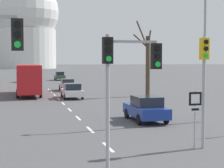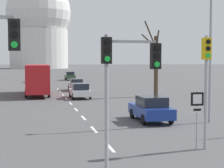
{
  "view_description": "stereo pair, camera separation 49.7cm",
  "coord_description": "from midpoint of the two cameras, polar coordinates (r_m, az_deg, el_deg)",
  "views": [
    {
      "loc": [
        -3.88,
        -8.59,
        3.94
      ],
      "look_at": [
        -0.33,
        5.74,
        3.02
      ],
      "focal_mm": 60.0,
      "sensor_mm": 36.0,
      "label": 1
    },
    {
      "loc": [
        -3.39,
        -8.7,
        3.94
      ],
      "look_at": [
        -0.33,
        5.74,
        3.02
      ],
      "focal_mm": 60.0,
      "sensor_mm": 36.0,
      "label": 2
    }
  ],
  "objects": [
    {
      "name": "traffic_signal_near_right",
      "position": [
        17.08,
        13.04,
        2.06
      ],
      "size": [
        0.36,
        0.34,
        5.06
      ],
      "color": "#9E9EA3",
      "rests_on": "ground_plane"
    },
    {
      "name": "lane_stripe_4",
      "position": [
        30.43,
        -6.94,
        -3.91
      ],
      "size": [
        0.16,
        2.0,
        0.01
      ],
      "primitive_type": "cube",
      "color": "silver",
      "rests_on": "ground_plane"
    },
    {
      "name": "sedan_far_left",
      "position": [
        39.52,
        -6.48,
        -1.03
      ],
      "size": [
        1.97,
        4.58,
        1.59
      ],
      "color": "silver",
      "rests_on": "ground_plane"
    },
    {
      "name": "lane_stripe_8",
      "position": [
        48.26,
        -9.54,
        -1.18
      ],
      "size": [
        0.16,
        2.0,
        0.01
      ],
      "primitive_type": "cube",
      "color": "silver",
      "rests_on": "ground_plane"
    },
    {
      "name": "lane_stripe_9",
      "position": [
        52.73,
        -9.91,
        -0.79
      ],
      "size": [
        0.16,
        2.0,
        0.01
      ],
      "primitive_type": "cube",
      "color": "silver",
      "rests_on": "ground_plane"
    },
    {
      "name": "city_bus",
      "position": [
        43.8,
        -12.96,
        0.98
      ],
      "size": [
        2.66,
        10.8,
        3.48
      ],
      "color": "red",
      "rests_on": "ground_plane"
    },
    {
      "name": "sedan_near_left",
      "position": [
        49.84,
        -7.13,
        -0.1
      ],
      "size": [
        1.85,
        4.42,
        1.57
      ],
      "color": "#B7B7BC",
      "rests_on": "ground_plane"
    },
    {
      "name": "sedan_near_right",
      "position": [
        70.93,
        -13.35,
        0.97
      ],
      "size": [
        1.84,
        4.13,
        1.75
      ],
      "color": "maroon",
      "rests_on": "ground_plane"
    },
    {
      "name": "lane_stripe_7",
      "position": [
        43.79,
        -9.09,
        -1.66
      ],
      "size": [
        0.16,
        2.0,
        0.01
      ],
      "primitive_type": "cube",
      "color": "silver",
      "rests_on": "ground_plane"
    },
    {
      "name": "traffic_signal_centre_tall",
      "position": [
        13.65,
        0.96,
        2.59
      ],
      "size": [
        2.22,
        0.34,
        4.89
      ],
      "color": "#9E9EA3",
      "rests_on": "ground_plane"
    },
    {
      "name": "sedan_mid_centre",
      "position": [
        24.56,
        4.61,
        -3.73
      ],
      "size": [
        1.96,
        4.38,
        1.65
      ],
      "color": "navy",
      "rests_on": "ground_plane"
    },
    {
      "name": "lane_stripe_6",
      "position": [
        39.32,
        -8.54,
        -2.24
      ],
      "size": [
        0.16,
        2.0,
        0.01
      ],
      "primitive_type": "cube",
      "color": "silver",
      "rests_on": "ground_plane"
    },
    {
      "name": "lane_stripe_5",
      "position": [
        34.87,
        -7.84,
        -2.97
      ],
      "size": [
        0.16,
        2.0,
        0.01
      ],
      "primitive_type": "cube",
      "color": "silver",
      "rests_on": "ground_plane"
    },
    {
      "name": "lane_stripe_2",
      "position": [
        21.63,
        -4.02,
        -6.95
      ],
      "size": [
        0.16,
        2.0,
        0.01
      ],
      "primitive_type": "cube",
      "color": "silver",
      "rests_on": "ground_plane"
    },
    {
      "name": "lane_stripe_1",
      "position": [
        17.31,
        -1.43,
        -9.6
      ],
      "size": [
        0.16,
        2.0,
        0.01
      ],
      "primitive_type": "cube",
      "color": "silver",
      "rests_on": "ground_plane"
    },
    {
      "name": "capitol_dome",
      "position": [
        202.54,
        -12.97,
        8.9
      ],
      "size": [
        33.68,
        33.68,
        47.57
      ],
      "color": "silver",
      "rests_on": "ground_plane"
    },
    {
      "name": "lane_stripe_3",
      "position": [
        26.02,
        -5.73,
        -5.17
      ],
      "size": [
        0.16,
        2.0,
        0.01
      ],
      "primitive_type": "cube",
      "color": "silver",
      "rests_on": "ground_plane"
    },
    {
      "name": "sedan_far_right",
      "position": [
        76.77,
        -8.17,
        1.23
      ],
      "size": [
        1.92,
        4.59,
        1.76
      ],
      "color": "#2D4C33",
      "rests_on": "ground_plane"
    },
    {
      "name": "route_sign_post",
      "position": [
        17.11,
        11.72,
        -3.79
      ],
      "size": [
        0.6,
        0.08,
        2.6
      ],
      "color": "#9E9EA3",
      "rests_on": "ground_plane"
    },
    {
      "name": "street_lamp_right",
      "position": [
        24.51,
        12.61,
        6.92
      ],
      "size": [
        2.26,
        0.36,
        8.89
      ],
      "color": "#9E9EA3",
      "rests_on": "ground_plane"
    },
    {
      "name": "bare_tree_right_near",
      "position": [
        41.69,
        5.07,
        3.24
      ],
      "size": [
        1.93,
        1.76,
        8.25
      ],
      "color": "#473828",
      "rests_on": "ground_plane"
    }
  ]
}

